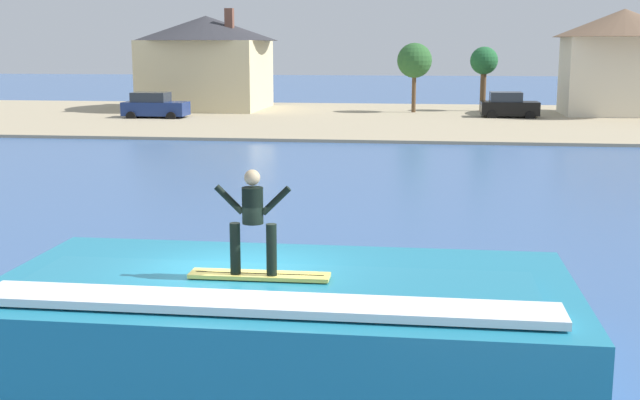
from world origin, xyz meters
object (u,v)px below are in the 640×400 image
object	(u,v)px
wave_crest	(283,315)
surfer	(253,217)
car_far_shore	(509,106)
house_with_chimney	(207,59)
car_near_shore	(155,106)
surfboard	(259,275)
tree_tall_bare	(414,61)
house_gabled_white	(622,54)
tree_short_bushy	(484,63)

from	to	relation	value
wave_crest	surfer	distance (m)	1.79
car_far_shore	house_with_chimney	size ratio (longest dim) A/B	0.35
car_near_shore	surfboard	bearing A→B (deg)	-69.08
wave_crest	surfboard	xyz separation A→B (m)	(-0.29, -0.39, 0.76)
car_near_shore	car_far_shore	distance (m)	23.93
car_near_shore	tree_tall_bare	xyz separation A→B (m)	(17.21, 6.86, 2.91)
car_near_shore	house_with_chimney	world-z (taller)	house_with_chimney
house_gabled_white	house_with_chimney	bearing A→B (deg)	176.41
surfer	car_near_shore	bearing A→B (deg)	110.80
car_far_shore	house_gabled_white	distance (m)	8.99
wave_crest	house_gabled_white	xyz separation A→B (m)	(15.41, 47.19, 3.74)
surfboard	house_with_chimney	bearing A→B (deg)	106.16
wave_crest	tree_tall_bare	xyz separation A→B (m)	(1.14, 47.75, 3.20)
car_far_shore	house_with_chimney	world-z (taller)	house_with_chimney
tree_short_bushy	surfboard	bearing A→B (deg)	-97.39
car_far_shore	house_gabled_white	world-z (taller)	house_gabled_white
tree_short_bushy	house_with_chimney	bearing A→B (deg)	-178.41
surfer	house_with_chimney	bearing A→B (deg)	106.06
surfer	tree_tall_bare	xyz separation A→B (m)	(1.51, 48.21, 1.51)
house_with_chimney	house_gabled_white	xyz separation A→B (m)	(30.03, -1.88, 0.46)
wave_crest	surfboard	size ratio (longest dim) A/B	4.21
surfboard	tree_tall_bare	distance (m)	48.23
car_far_shore	house_gabled_white	xyz separation A→B (m)	(7.81, 2.84, 3.45)
house_gabled_white	tree_short_bushy	xyz separation A→B (m)	(-9.21, 2.46, -0.68)
tree_tall_bare	wave_crest	bearing A→B (deg)	-91.37
surfboard	car_near_shore	size ratio (longest dim) A/B	0.51
car_far_shore	tree_tall_bare	distance (m)	7.86
tree_short_bushy	wave_crest	bearing A→B (deg)	-97.11
car_far_shore	tree_short_bushy	bearing A→B (deg)	104.87
house_gabled_white	tree_tall_bare	xyz separation A→B (m)	(-14.27, 0.56, -0.54)
surfboard	house_gabled_white	size ratio (longest dim) A/B	0.23
tree_short_bushy	house_gabled_white	bearing A→B (deg)	-14.96
surfboard	car_far_shore	world-z (taller)	car_far_shore
surfer	car_far_shore	size ratio (longest dim) A/B	0.42
wave_crest	surfer	size ratio (longest dim) A/B	5.64
car_near_shore	house_gabled_white	size ratio (longest dim) A/B	0.45
car_far_shore	house_gabled_white	bearing A→B (deg)	19.99
surfer	tree_short_bushy	xyz separation A→B (m)	(6.56, 50.11, 1.37)
car_near_shore	house_with_chimney	bearing A→B (deg)	79.95
wave_crest	house_with_chimney	size ratio (longest dim) A/B	0.84
car_near_shore	house_with_chimney	size ratio (longest dim) A/B	0.39
car_near_shore	tree_short_bushy	world-z (taller)	tree_short_bushy
tree_tall_bare	tree_short_bushy	bearing A→B (deg)	20.61
surfboard	house_with_chimney	world-z (taller)	house_with_chimney
wave_crest	house_with_chimney	bearing A→B (deg)	106.59
house_gabled_white	tree_short_bushy	world-z (taller)	house_gabled_white
wave_crest	surfboard	bearing A→B (deg)	-127.00
wave_crest	car_far_shore	bearing A→B (deg)	80.27
surfboard	house_gabled_white	distance (m)	50.19
wave_crest	house_gabled_white	world-z (taller)	house_gabled_white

